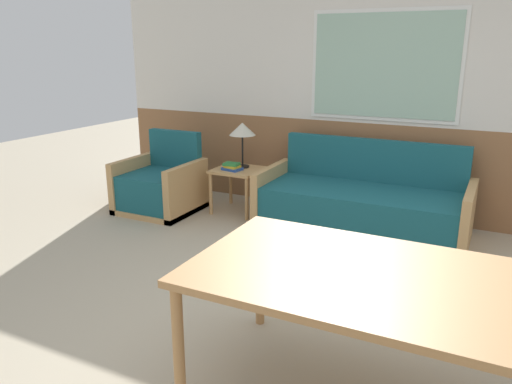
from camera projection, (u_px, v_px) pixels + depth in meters
name	position (u px, v px, depth m)	size (l,w,h in m)	color
ground_plane	(323.00, 335.00, 3.29)	(16.00, 16.00, 0.00)	#B2A58C
wall_back	(410.00, 93.00, 5.17)	(7.20, 0.09, 2.70)	#8E603D
couch	(362.00, 206.00, 5.08)	(2.09, 0.89, 0.90)	tan
armchair	(160.00, 187.00, 5.73)	(0.84, 0.78, 0.88)	tan
side_table	(238.00, 176.00, 5.65)	(0.52, 0.52, 0.50)	tan
table_lamp	(242.00, 130.00, 5.58)	(0.30, 0.30, 0.51)	black
book_stack	(232.00, 167.00, 5.55)	(0.23, 0.19, 0.08)	#234799
dining_table	(390.00, 289.00, 2.44)	(1.99, 1.06, 0.75)	#B27F4C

